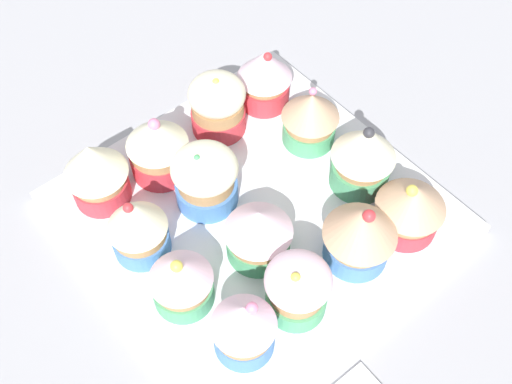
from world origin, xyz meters
The scene contains 16 objects.
ground_plane centered at (0.00, 0.00, -1.50)cm, with size 180.00×180.00×3.00cm, color #9E9EA3.
baking_tray centered at (0.00, 0.00, 0.60)cm, with size 32.48×32.48×1.20cm.
cupcake_0 centered at (-11.11, -10.63, 5.28)cm, with size 6.24×6.24×7.72cm.
cupcake_1 centered at (-3.55, -10.99, 5.08)cm, with size 5.57×5.57×7.87cm.
cupcake_2 centered at (3.08, -11.00, 4.73)cm, with size 5.66×5.66×7.25cm.
cupcake_3 centered at (9.96, -9.68, 5.02)cm, with size 5.55×5.55×7.70cm.
cupcake_4 centered at (-10.07, -4.22, 4.91)cm, with size 6.22×6.22×7.72cm.
cupcake_5 centered at (-4.12, -2.86, 4.65)cm, with size 6.46×6.46×6.88cm.
cupcake_6 centered at (3.71, -2.84, 4.58)cm, with size 6.35×6.35×6.56cm.
cupcake_7 centered at (10.13, -3.90, 4.58)cm, with size 5.80×5.80×6.80cm.
cupcake_8 centered at (-10.83, 3.85, 4.77)cm, with size 5.99×5.99×7.29cm.
cupcake_9 centered at (9.89, 3.82, 5.32)cm, with size 6.79×6.79×8.13cm.
cupcake_10 centered at (-10.65, 10.14, 4.92)cm, with size 5.98×5.98×7.43cm.
cupcake_11 centered at (-3.39, 10.16, 4.64)cm, with size 6.03×6.03×6.89cm.
cupcake_12 centered at (4.06, 10.16, 5.40)cm, with size 6.36×6.36×8.39cm.
cupcake_13 centered at (10.70, 9.74, 4.54)cm, with size 6.62×6.62×6.76cm.
Camera 1 is at (25.79, -21.67, 52.26)cm, focal length 43.36 mm.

